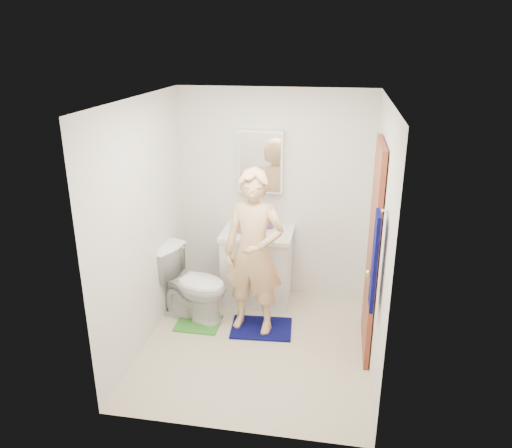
{
  "coord_description": "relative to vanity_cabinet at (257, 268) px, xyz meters",
  "views": [
    {
      "loc": [
        0.72,
        -4.21,
        2.88
      ],
      "look_at": [
        -0.05,
        0.25,
        1.19
      ],
      "focal_mm": 35.0,
      "sensor_mm": 36.0,
      "label": 1
    }
  ],
  "objects": [
    {
      "name": "towel",
      "position": [
        1.18,
        -1.48,
        0.85
      ],
      "size": [
        0.03,
        0.24,
        0.8
      ],
      "primitive_type": "cube",
      "color": "#080A4D",
      "rests_on": "wall_right"
    },
    {
      "name": "mirror_panel",
      "position": [
        0.0,
        0.16,
        1.2
      ],
      "size": [
        0.46,
        0.01,
        0.66
      ],
      "primitive_type": "cube",
      "color": "white",
      "rests_on": "wall_back"
    },
    {
      "name": "countertop",
      "position": [
        0.0,
        0.0,
        0.43
      ],
      "size": [
        0.79,
        0.59,
        0.05
      ],
      "primitive_type": "cube",
      "color": "white",
      "rests_on": "vanity_cabinet"
    },
    {
      "name": "wall_left",
      "position": [
        -0.96,
        -0.91,
        0.8
      ],
      "size": [
        0.02,
        2.4,
        2.4
      ],
      "primitive_type": "cube",
      "color": "silver",
      "rests_on": "ground"
    },
    {
      "name": "man",
      "position": [
        0.07,
        -0.64,
        0.48
      ],
      "size": [
        0.68,
        0.51,
        1.71
      ],
      "primitive_type": "imported",
      "rotation": [
        0.0,
        0.0,
        -0.17
      ],
      "color": "#E3B47F",
      "rests_on": "bath_mat"
    },
    {
      "name": "towel_hook",
      "position": [
        1.22,
        -1.48,
        1.27
      ],
      "size": [
        0.06,
        0.02,
        0.02
      ],
      "primitive_type": "cylinder",
      "rotation": [
        0.0,
        1.57,
        0.0
      ],
      "color": "silver",
      "rests_on": "wall_right"
    },
    {
      "name": "soap_dispenser",
      "position": [
        -0.2,
        -0.06,
        0.53
      ],
      "size": [
        0.08,
        0.08,
        0.17
      ],
      "primitive_type": "imported",
      "rotation": [
        0.0,
        0.0,
        -0.08
      ],
      "color": "#B1526C",
      "rests_on": "countertop"
    },
    {
      "name": "medicine_cabinet",
      "position": [
        0.0,
        0.22,
        1.2
      ],
      "size": [
        0.5,
        0.12,
        0.7
      ],
      "primitive_type": "cube",
      "color": "white",
      "rests_on": "wall_back"
    },
    {
      "name": "ceiling",
      "position": [
        0.15,
        -0.91,
        2.01
      ],
      "size": [
        2.2,
        2.4,
        0.02
      ],
      "primitive_type": "cube",
      "color": "white",
      "rests_on": "ground"
    },
    {
      "name": "toilet",
      "position": [
        -0.62,
        -0.52,
        0.0
      ],
      "size": [
        0.89,
        0.66,
        0.81
      ],
      "primitive_type": "imported",
      "rotation": [
        0.0,
        0.0,
        1.27
      ],
      "color": "white",
      "rests_on": "floor"
    },
    {
      "name": "green_rug",
      "position": [
        -0.53,
        -0.66,
        -0.39
      ],
      "size": [
        0.46,
        0.39,
        0.02
      ],
      "primitive_type": "cube",
      "rotation": [
        0.0,
        0.0,
        -0.01
      ],
      "color": "#3B8E2F",
      "rests_on": "floor"
    },
    {
      "name": "bath_mat",
      "position": [
        0.15,
        -0.64,
        -0.39
      ],
      "size": [
        0.66,
        0.49,
        0.02
      ],
      "primitive_type": "cube",
      "rotation": [
        0.0,
        0.0,
        0.07
      ],
      "color": "#080A4D",
      "rests_on": "floor"
    },
    {
      "name": "sink_basin",
      "position": [
        0.0,
        0.0,
        0.44
      ],
      "size": [
        0.4,
        0.4,
        0.03
      ],
      "primitive_type": "cylinder",
      "color": "white",
      "rests_on": "countertop"
    },
    {
      "name": "faucet",
      "position": [
        0.0,
        0.18,
        0.51
      ],
      "size": [
        0.03,
        0.03,
        0.12
      ],
      "primitive_type": "cylinder",
      "color": "silver",
      "rests_on": "countertop"
    },
    {
      "name": "toothbrush_cup",
      "position": [
        0.12,
        0.12,
        0.49
      ],
      "size": [
        0.15,
        0.15,
        0.09
      ],
      "primitive_type": "imported",
      "rotation": [
        0.0,
        0.0,
        0.36
      ],
      "color": "#723B83",
      "rests_on": "countertop"
    },
    {
      "name": "door",
      "position": [
        1.22,
        -0.76,
        0.62
      ],
      "size": [
        0.05,
        0.8,
        2.05
      ],
      "primitive_type": "cube",
      "color": "#A2462C",
      "rests_on": "ground"
    },
    {
      "name": "floor",
      "position": [
        0.15,
        -0.91,
        -0.41
      ],
      "size": [
        2.2,
        2.4,
        0.02
      ],
      "primitive_type": "cube",
      "color": "beige",
      "rests_on": "ground"
    },
    {
      "name": "wall_back",
      "position": [
        0.15,
        0.3,
        0.8
      ],
      "size": [
        2.2,
        0.02,
        2.4
      ],
      "primitive_type": "cube",
      "color": "silver",
      "rests_on": "ground"
    },
    {
      "name": "door_knob",
      "position": [
        1.18,
        -1.08,
        0.55
      ],
      "size": [
        0.07,
        0.07,
        0.07
      ],
      "primitive_type": "sphere",
      "color": "gold",
      "rests_on": "door"
    },
    {
      "name": "wall_right",
      "position": [
        1.26,
        -0.91,
        0.8
      ],
      "size": [
        0.02,
        2.4,
        2.4
      ],
      "primitive_type": "cube",
      "color": "silver",
      "rests_on": "ground"
    },
    {
      "name": "wall_front",
      "position": [
        0.15,
        -2.12,
        0.8
      ],
      "size": [
        2.2,
        0.02,
        2.4
      ],
      "primitive_type": "cube",
      "color": "silver",
      "rests_on": "ground"
    },
    {
      "name": "vanity_cabinet",
      "position": [
        0.0,
        0.0,
        0.0
      ],
      "size": [
        0.75,
        0.55,
        0.8
      ],
      "primitive_type": "cube",
      "color": "white",
      "rests_on": "floor"
    }
  ]
}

